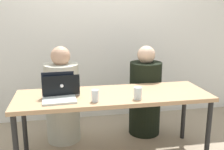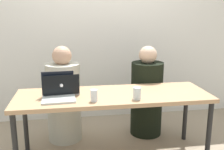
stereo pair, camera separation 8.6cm
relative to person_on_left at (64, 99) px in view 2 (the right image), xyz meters
The scene contains 8 objects.
back_wall 1.18m from the person_on_left, 53.85° to the left, with size 5.05×0.10×2.62m, color white.
desk 0.74m from the person_on_left, 45.47° to the right, with size 1.94×0.65×0.71m.
person_on_left is the anchor object (origin of this frame).
person_on_right 1.01m from the person_on_left, ahead, with size 0.41×0.41×1.12m.
laptop_front_left 0.63m from the person_on_left, 92.76° to the right, with size 0.32×0.30×0.25m.
laptop_back_left 0.52m from the person_on_left, 90.88° to the right, with size 0.37×0.27×0.21m.
water_glass_right 1.04m from the person_on_left, 45.56° to the right, with size 0.08×0.08×0.12m.
water_glass_left 0.81m from the person_on_left, 67.14° to the right, with size 0.07×0.07×0.11m.
Camera 2 is at (-0.40, -2.48, 1.52)m, focal length 42.00 mm.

